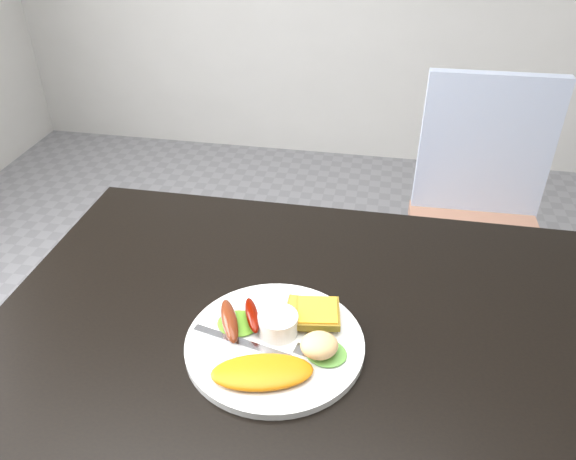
% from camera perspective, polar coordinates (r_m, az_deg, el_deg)
% --- Properties ---
extents(dining_table, '(1.20, 0.80, 0.04)m').
position_cam_1_polar(dining_table, '(0.99, 4.75, -11.10)').
color(dining_table, black).
rests_on(dining_table, ground).
extents(dining_chair, '(0.40, 0.40, 0.05)m').
position_cam_1_polar(dining_chair, '(1.78, 18.57, -1.42)').
color(dining_chair, '#A67359').
rests_on(dining_chair, ground).
extents(person, '(0.54, 0.39, 1.41)m').
position_cam_1_polar(person, '(1.38, 8.28, 2.00)').
color(person, navy).
rests_on(person, ground).
extents(plate, '(0.29, 0.29, 0.01)m').
position_cam_1_polar(plate, '(0.94, -1.35, -11.46)').
color(plate, white).
rests_on(plate, dining_table).
extents(lettuce_left, '(0.08, 0.07, 0.01)m').
position_cam_1_polar(lettuce_left, '(0.96, -5.07, -9.41)').
color(lettuce_left, '#5A941B').
rests_on(lettuce_left, plate).
extents(lettuce_right, '(0.09, 0.08, 0.01)m').
position_cam_1_polar(lettuce_right, '(0.91, 3.85, -12.34)').
color(lettuce_right, '#4D9837').
rests_on(lettuce_right, plate).
extents(omelette, '(0.17, 0.11, 0.02)m').
position_cam_1_polar(omelette, '(0.88, -2.64, -14.21)').
color(omelette, orange).
rests_on(omelette, plate).
extents(sausage_a, '(0.07, 0.11, 0.03)m').
position_cam_1_polar(sausage_a, '(0.95, -5.97, -9.15)').
color(sausage_a, '#662911').
rests_on(sausage_a, lettuce_left).
extents(sausage_b, '(0.05, 0.09, 0.02)m').
position_cam_1_polar(sausage_b, '(0.95, -3.67, -8.62)').
color(sausage_b, '#5D0100').
rests_on(sausage_b, lettuce_left).
extents(ramekin, '(0.08, 0.08, 0.04)m').
position_cam_1_polar(ramekin, '(0.94, -1.02, -9.58)').
color(ramekin, white).
rests_on(ramekin, plate).
extents(toast_a, '(0.08, 0.08, 0.01)m').
position_cam_1_polar(toast_a, '(0.97, 1.98, -8.52)').
color(toast_a, olive).
rests_on(toast_a, plate).
extents(toast_b, '(0.08, 0.08, 0.01)m').
position_cam_1_polar(toast_b, '(0.96, 3.01, -8.45)').
color(toast_b, olive).
rests_on(toast_b, toast_a).
extents(potato_salad, '(0.08, 0.07, 0.03)m').
position_cam_1_polar(potato_salad, '(0.90, 3.20, -11.61)').
color(potato_salad, '#F7E2A9').
rests_on(potato_salad, lettuce_right).
extents(fork, '(0.17, 0.05, 0.00)m').
position_cam_1_polar(fork, '(0.93, -4.75, -11.34)').
color(fork, '#ADAFB7').
rests_on(fork, plate).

